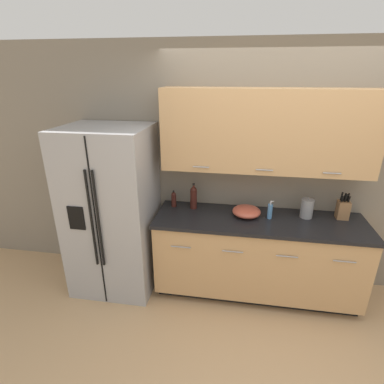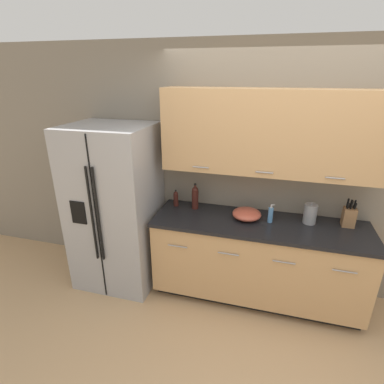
# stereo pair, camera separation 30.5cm
# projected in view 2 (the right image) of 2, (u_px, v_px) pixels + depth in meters

# --- Properties ---
(ground_plane) EXTENTS (14.00, 14.00, 0.00)m
(ground_plane) POSITION_uv_depth(u_px,v_px,m) (266.00, 363.00, 2.53)
(ground_plane) COLOR tan
(wall_back) EXTENTS (10.00, 0.39, 2.60)m
(wall_back) POSITION_uv_depth(u_px,v_px,m) (279.00, 164.00, 3.01)
(wall_back) COLOR gray
(wall_back) RESTS_ON ground_plane
(counter_unit) EXTENTS (2.13, 0.64, 0.90)m
(counter_unit) POSITION_uv_depth(u_px,v_px,m) (256.00, 260.00, 3.14)
(counter_unit) COLOR black
(counter_unit) RESTS_ON ground_plane
(refrigerator) EXTENTS (0.87, 0.78, 1.80)m
(refrigerator) POSITION_uv_depth(u_px,v_px,m) (116.00, 208.00, 3.29)
(refrigerator) COLOR #9E9EA0
(refrigerator) RESTS_ON ground_plane
(knife_block) EXTENTS (0.11, 0.10, 0.28)m
(knife_block) POSITION_uv_depth(u_px,v_px,m) (349.00, 216.00, 2.86)
(knife_block) COLOR olive
(knife_block) RESTS_ON counter_unit
(wine_bottle) EXTENTS (0.07, 0.07, 0.29)m
(wine_bottle) POSITION_uv_depth(u_px,v_px,m) (195.00, 197.00, 3.23)
(wine_bottle) COLOR #3D1914
(wine_bottle) RESTS_ON counter_unit
(soap_dispenser) EXTENTS (0.05, 0.05, 0.19)m
(soap_dispenser) POSITION_uv_depth(u_px,v_px,m) (270.00, 215.00, 2.95)
(soap_dispenser) COLOR #4C7FB2
(soap_dispenser) RESTS_ON counter_unit
(oil_bottle) EXTENTS (0.05, 0.05, 0.19)m
(oil_bottle) POSITION_uv_depth(u_px,v_px,m) (176.00, 198.00, 3.31)
(oil_bottle) COLOR #3D1914
(oil_bottle) RESTS_ON counter_unit
(steel_canister) EXTENTS (0.13, 0.13, 0.21)m
(steel_canister) POSITION_uv_depth(u_px,v_px,m) (310.00, 214.00, 2.93)
(steel_canister) COLOR gray
(steel_canister) RESTS_ON counter_unit
(mixing_bowl) EXTENTS (0.29, 0.29, 0.10)m
(mixing_bowl) POSITION_uv_depth(u_px,v_px,m) (247.00, 214.00, 3.03)
(mixing_bowl) COLOR #B24C38
(mixing_bowl) RESTS_ON counter_unit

